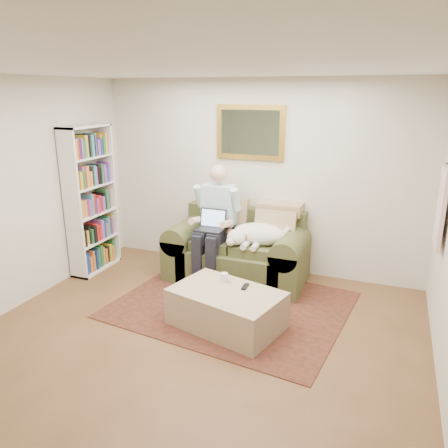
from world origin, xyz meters
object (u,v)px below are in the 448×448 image
Objects in this scene: sofa at (237,256)px; laptop at (211,224)px; coffee_mug at (224,277)px; ottoman at (226,309)px; sleeping_dog at (259,234)px; bookshelf at (91,200)px; seated_man at (213,225)px.

laptop is (-0.27, -0.24, 0.49)m from sofa.
ottoman is at bearing -62.66° from coffee_mug.
sleeping_dog reaches higher than ottoman.
laptop reaches higher than coffee_mug.
bookshelf reaches higher than coffee_mug.
sofa reaches higher than coffee_mug.
sleeping_dog is 7.45× the size of coffee_mug.
sleeping_dog is 2.35m from bookshelf.
bookshelf is at bearing -171.90° from seated_man.
coffee_mug is at bearing -96.91° from sleeping_dog.
laptop is 0.18× the size of bookshelf.
bookshelf is at bearing -174.21° from laptop.
laptop is 3.51× the size of coffee_mug.
coffee_mug is at bearing -78.32° from sofa.
coffee_mug is 2.34m from bookshelf.
laptop reaches higher than sofa.
sofa is at bearing 11.67° from bookshelf.
sofa is at bearing 31.45° from seated_man.
bookshelf reaches higher than seated_man.
sleeping_dog is (0.60, 0.07, -0.07)m from seated_man.
seated_man is at bearing 8.10° from bookshelf.
coffee_mug is at bearing 117.34° from ottoman.
sofa is 2.43× the size of sleeping_dog.
bookshelf is (-1.98, -0.41, 0.69)m from sofa.
bookshelf is (-2.19, 0.61, 0.54)m from coffee_mug.
sleeping_dog is at bearing -15.74° from sofa.
seated_man reaches higher than laptop.
laptop is at bearing 121.51° from coffee_mug.
seated_man is 15.22× the size of coffee_mug.
bookshelf reaches higher than sleeping_dog.
laptop is 1.73m from bookshelf.
sofa is 1.06m from coffee_mug.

